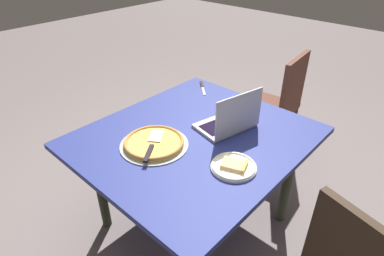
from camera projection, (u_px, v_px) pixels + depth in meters
ground_plane at (194, 221)px, 2.19m from camera, size 12.00×12.00×0.00m
dining_table at (195, 146)px, 1.86m from camera, size 1.25×1.11×0.71m
laptop at (230, 121)px, 1.84m from camera, size 0.37×0.29×0.26m
pizza_plate at (234, 166)px, 1.56m from camera, size 0.23×0.23×0.04m
pizza_tray at (154, 143)px, 1.72m from camera, size 0.37×0.37×0.04m
table_knife at (202, 87)px, 2.37m from camera, size 0.17×0.18×0.01m
chair_far at (276, 102)px, 2.57m from camera, size 0.48×0.48×0.92m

